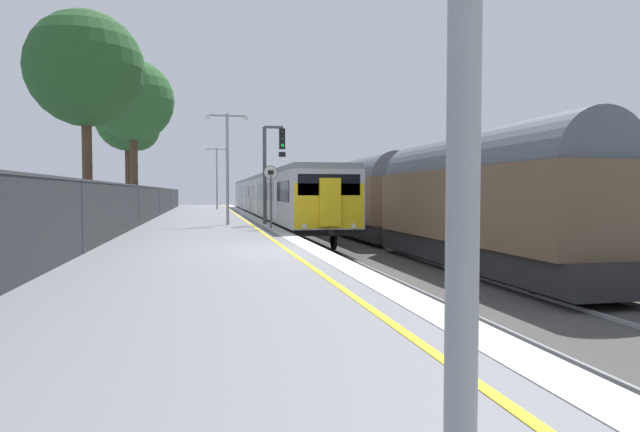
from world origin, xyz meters
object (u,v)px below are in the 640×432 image
commuter_train_at_platform (269,196)px  signal_gantry (270,163)px  background_tree_left (130,122)px  background_tree_right (133,103)px  freight_train_adjacent_track (335,195)px  platform_lamp_mid (227,159)px  background_tree_centre (83,72)px  speed_limit_sign (271,188)px  platform_lamp_far (217,173)px

commuter_train_at_platform → signal_gantry: 13.42m
background_tree_left → background_tree_right: 5.64m
freight_train_adjacent_track → signal_gantry: signal_gantry is taller
platform_lamp_mid → background_tree_left: (-5.57, 9.51, 2.75)m
commuter_train_at_platform → background_tree_centre: size_ratio=5.02×
speed_limit_sign → background_tree_left: 15.29m
platform_lamp_mid → background_tree_left: 11.36m
commuter_train_at_platform → freight_train_adjacent_track: freight_train_adjacent_track is taller
commuter_train_at_platform → platform_lamp_mid: (-3.51, -13.27, 1.86)m
platform_lamp_mid → signal_gantry: bearing=0.9°
platform_lamp_mid → background_tree_centre: background_tree_centre is taller
signal_gantry → commuter_train_at_platform: bearing=83.7°
platform_lamp_mid → platform_lamp_far: (0.00, 24.32, 0.16)m
platform_lamp_mid → background_tree_left: size_ratio=0.66×
platform_lamp_far → background_tree_centre: (-5.23, -29.95, 2.47)m
platform_lamp_far → background_tree_left: (-5.57, -14.81, 2.59)m
platform_lamp_far → freight_train_adjacent_track: bearing=-62.8°
commuter_train_at_platform → signal_gantry: bearing=-96.3°
commuter_train_at_platform → speed_limit_sign: (-1.85, -16.56, 0.44)m
speed_limit_sign → platform_lamp_mid: bearing=116.9°
commuter_train_at_platform → background_tree_left: bearing=-157.5°
signal_gantry → background_tree_left: background_tree_left is taller
background_tree_right → signal_gantry: bearing=-30.2°
platform_lamp_far → signal_gantry: bearing=-85.2°
background_tree_left → platform_lamp_mid: bearing=-59.6°
signal_gantry → speed_limit_sign: 3.58m
freight_train_adjacent_track → signal_gantry: size_ratio=11.10×
background_tree_centre → background_tree_right: bearing=86.8°
commuter_train_at_platform → background_tree_centre: 21.30m
signal_gantry → background_tree_centre: size_ratio=0.60×
commuter_train_at_platform → background_tree_left: 10.86m
platform_lamp_mid → background_tree_right: (-4.69, 3.95, 3.09)m
commuter_train_at_platform → background_tree_right: background_tree_right is taller
signal_gantry → background_tree_right: (-6.74, 3.92, 3.25)m
platform_lamp_far → background_tree_right: 21.10m
freight_train_adjacent_track → background_tree_left: background_tree_left is taller
commuter_train_at_platform → signal_gantry: (-1.46, -13.23, 1.70)m
freight_train_adjacent_track → platform_lamp_far: (-7.52, 14.63, 1.90)m
commuter_train_at_platform → platform_lamp_far: platform_lamp_far is taller
signal_gantry → platform_lamp_far: platform_lamp_far is taller
speed_limit_sign → commuter_train_at_platform: bearing=83.6°
signal_gantry → speed_limit_sign: signal_gantry is taller
platform_lamp_mid → background_tree_centre: size_ratio=0.66×
freight_train_adjacent_track → signal_gantry: (-5.47, -9.66, 1.58)m
background_tree_centre → freight_train_adjacent_track: bearing=50.2°
speed_limit_sign → platform_lamp_far: 27.70m
freight_train_adjacent_track → background_tree_right: size_ratio=6.19×
platform_lamp_mid → platform_lamp_far: bearing=90.0°
signal_gantry → background_tree_centre: 9.64m
commuter_train_at_platform → speed_limit_sign: bearing=-96.4°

